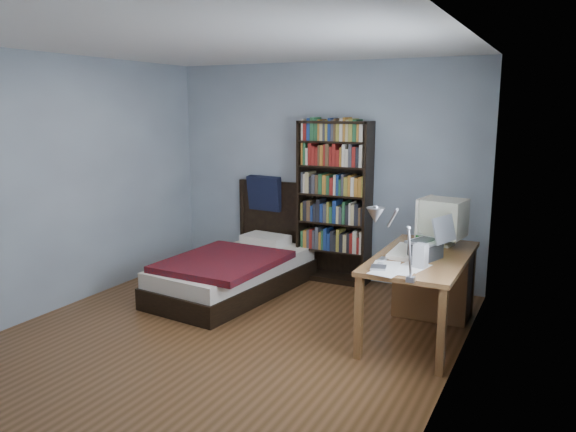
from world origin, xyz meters
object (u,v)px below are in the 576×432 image
(laptop, at_px, (428,246))
(bed, at_px, (238,267))
(crt_monitor, at_px, (442,219))
(keyboard, at_px, (404,252))
(soda_can, at_px, (419,241))
(desk_lamp, at_px, (382,223))
(speaker, at_px, (421,256))
(desk, at_px, (431,278))
(bookshelf, at_px, (334,202))

(laptop, bearing_deg, bed, 168.49)
(crt_monitor, xyz_separation_m, bed, (-2.15, -0.11, -0.72))
(keyboard, relative_size, soda_can, 4.16)
(crt_monitor, bearing_deg, keyboard, -114.29)
(desk_lamp, xyz_separation_m, keyboard, (-0.13, 1.14, -0.48))
(soda_can, bearing_deg, speaker, -75.53)
(keyboard, distance_m, soda_can, 0.28)
(desk, distance_m, desk_lamp, 1.76)
(keyboard, xyz_separation_m, soda_can, (0.06, 0.27, 0.04))
(speaker, bearing_deg, laptop, 101.08)
(speaker, bearing_deg, bed, 170.58)
(laptop, xyz_separation_m, desk_lamp, (-0.08, -1.07, 0.39))
(desk, relative_size, laptop, 3.83)
(soda_can, distance_m, bookshelf, 1.50)
(laptop, xyz_separation_m, speaker, (0.01, -0.29, -0.01))
(bed, bearing_deg, bookshelf, 44.86)
(keyboard, height_order, bookshelf, bookshelf)
(laptop, relative_size, desk_lamp, 0.62)
(desk, distance_m, bed, 2.10)
(laptop, bearing_deg, crt_monitor, 90.06)
(speaker, distance_m, bookshelf, 2.05)
(soda_can, bearing_deg, bookshelf, 143.13)
(desk, xyz_separation_m, bed, (-2.09, -0.05, -0.15))
(desk, bearing_deg, laptop, -82.63)
(crt_monitor, relative_size, speaker, 2.26)
(crt_monitor, xyz_separation_m, speaker, (0.01, -0.84, -0.15))
(speaker, relative_size, soda_can, 1.59)
(crt_monitor, relative_size, soda_can, 3.59)
(desk, distance_m, keyboard, 0.56)
(laptop, bearing_deg, keyboard, 162.27)
(soda_can, relative_size, bookshelf, 0.07)
(soda_can, xyz_separation_m, bookshelf, (-1.19, 0.89, 0.13))
(crt_monitor, bearing_deg, soda_can, -127.07)
(crt_monitor, height_order, bookshelf, bookshelf)
(soda_can, height_order, bed, bed)
(keyboard, bearing_deg, crt_monitor, 63.87)
(desk_lamp, bearing_deg, bookshelf, 118.68)
(keyboard, bearing_deg, speaker, -59.87)
(desk_lamp, distance_m, soda_can, 1.48)
(bookshelf, xyz_separation_m, bed, (-0.80, -0.80, -0.67))
(desk, relative_size, soda_can, 12.12)
(desk, relative_size, bed, 0.71)
(speaker, xyz_separation_m, bookshelf, (-1.36, 1.53, 0.10))
(desk_lamp, relative_size, keyboard, 1.23)
(desk, bearing_deg, speaker, -84.70)
(crt_monitor, distance_m, bookshelf, 1.52)
(bed, bearing_deg, soda_can, -2.72)
(desk_lamp, bearing_deg, soda_can, 92.86)
(desk_lamp, bearing_deg, speaker, 83.16)
(laptop, height_order, speaker, laptop)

